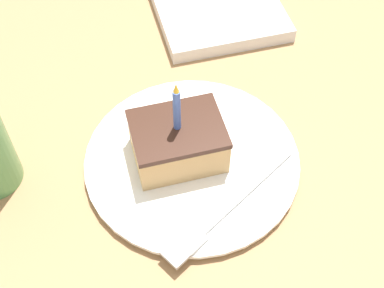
% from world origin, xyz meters
% --- Properties ---
extents(ground_plane, '(2.40, 2.40, 0.04)m').
position_xyz_m(ground_plane, '(0.00, 0.00, -0.02)').
color(ground_plane, '#9E754C').
rests_on(ground_plane, ground).
extents(plate, '(0.24, 0.24, 0.01)m').
position_xyz_m(plate, '(0.03, -0.02, 0.01)').
color(plate, white).
rests_on(plate, ground_plane).
extents(cake_slice, '(0.08, 0.10, 0.11)m').
position_xyz_m(cake_slice, '(0.02, -0.04, 0.04)').
color(cake_slice, tan).
rests_on(cake_slice, plate).
extents(fork, '(0.11, 0.17, 0.01)m').
position_xyz_m(fork, '(0.10, -0.01, 0.01)').
color(fork, '#B2B2B7').
rests_on(fork, plate).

